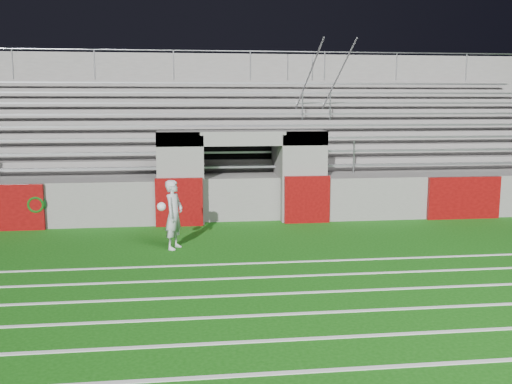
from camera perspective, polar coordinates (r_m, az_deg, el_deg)
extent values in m
plane|color=#13540E|center=(13.24, 0.09, -5.94)|extent=(90.00, 90.00, 0.00)
cube|color=white|center=(7.68, 5.90, -17.39)|extent=(28.00, 0.09, 0.01)
cube|color=white|center=(8.56, 4.37, -14.46)|extent=(28.00, 0.09, 0.01)
cube|color=white|center=(9.47, 3.15, -12.09)|extent=(28.00, 0.09, 0.01)
cube|color=white|center=(10.40, 2.17, -10.13)|extent=(28.00, 0.09, 0.01)
cube|color=white|center=(11.34, 1.36, -8.49)|extent=(28.00, 0.09, 0.01)
cube|color=white|center=(12.28, 0.67, -7.10)|extent=(28.00, 0.09, 0.01)
cube|color=slate|center=(18.60, 23.03, -0.35)|extent=(10.60, 0.35, 1.25)
cube|color=slate|center=(16.33, -7.72, 1.48)|extent=(1.20, 1.00, 2.60)
cube|color=slate|center=(16.68, 4.75, 1.69)|extent=(1.20, 1.00, 2.60)
cube|color=black|center=(18.10, -1.94, 2.13)|extent=(2.60, 0.20, 2.50)
cube|color=slate|center=(16.94, -5.49, 1.62)|extent=(0.10, 2.20, 2.50)
cube|color=slate|center=(17.15, 2.21, 1.75)|extent=(0.10, 2.20, 2.50)
cube|color=slate|center=(16.31, -1.43, 5.43)|extent=(4.80, 1.00, 0.40)
cube|color=slate|center=(20.24, -2.48, 2.57)|extent=(26.00, 8.00, 0.20)
cube|color=slate|center=(20.31, -2.47, 0.81)|extent=(26.00, 8.00, 1.05)
cube|color=#570708|center=(15.88, -7.69, -1.01)|extent=(1.30, 0.15, 1.35)
cube|color=#570708|center=(16.24, 5.12, -0.75)|extent=(1.30, 0.15, 1.35)
cube|color=#570708|center=(16.63, -24.10, -1.44)|extent=(2.20, 0.15, 1.25)
cube|color=#570708|center=(17.83, 20.06, -0.55)|extent=(2.20, 0.15, 1.25)
cube|color=#999CA2|center=(17.30, -1.72, 2.55)|extent=(23.00, 0.28, 0.06)
cube|color=slate|center=(18.15, -1.97, 2.75)|extent=(24.00, 0.75, 0.38)
cube|color=#999CA2|center=(18.01, -1.95, 4.01)|extent=(23.00, 0.28, 0.06)
cube|color=slate|center=(18.87, -2.17, 3.57)|extent=(24.00, 0.75, 0.76)
cube|color=#999CA2|center=(18.73, -2.16, 5.37)|extent=(23.00, 0.28, 0.06)
cube|color=slate|center=(19.60, -2.36, 4.33)|extent=(24.00, 0.75, 1.14)
cube|color=#999CA2|center=(19.45, -2.35, 6.62)|extent=(23.00, 0.28, 0.06)
cube|color=slate|center=(20.33, -2.54, 5.03)|extent=(24.00, 0.75, 1.52)
cube|color=#999CA2|center=(20.19, -2.54, 7.79)|extent=(23.00, 0.28, 0.06)
cube|color=slate|center=(21.07, -2.70, 5.69)|extent=(24.00, 0.75, 1.90)
cube|color=#999CA2|center=(20.93, -2.71, 8.87)|extent=(23.00, 0.28, 0.06)
cube|color=slate|center=(21.80, -2.86, 6.30)|extent=(24.00, 0.75, 2.28)
cube|color=#999CA2|center=(21.68, -2.87, 9.88)|extent=(23.00, 0.28, 0.06)
cube|color=slate|center=(22.54, -3.00, 6.87)|extent=(24.00, 0.75, 2.66)
cube|color=#999CA2|center=(22.44, -3.02, 10.81)|extent=(23.00, 0.28, 0.06)
cube|color=slate|center=(23.21, -3.12, 7.09)|extent=(26.00, 0.60, 5.29)
cylinder|color=#A5A8AD|center=(17.41, 6.59, 3.46)|extent=(0.05, 0.05, 1.00)
cylinder|color=#A5A8AD|center=(20.26, 4.67, 8.56)|extent=(0.05, 0.05, 1.00)
cylinder|color=#A5A8AD|center=(23.25, 3.19, 12.38)|extent=(0.05, 0.05, 1.00)
cylinder|color=#A5A8AD|center=(20.27, 4.68, 9.98)|extent=(0.05, 6.02, 3.08)
cylinder|color=#A5A8AD|center=(17.67, 9.75, 3.47)|extent=(0.05, 0.05, 1.00)
cylinder|color=#A5A8AD|center=(20.49, 7.44, 8.52)|extent=(0.05, 0.05, 1.00)
cylinder|color=#A5A8AD|center=(23.45, 5.65, 12.32)|extent=(0.05, 0.05, 1.00)
cylinder|color=#A5A8AD|center=(20.49, 7.47, 9.92)|extent=(0.05, 6.02, 3.08)
cylinder|color=#A5A8AD|center=(23.77, -23.17, 11.73)|extent=(0.05, 0.05, 1.10)
cylinder|color=#A5A8AD|center=(23.14, -15.85, 12.20)|extent=(0.05, 0.05, 1.10)
cylinder|color=#A5A8AD|center=(22.90, -8.24, 12.48)|extent=(0.05, 0.05, 1.10)
cylinder|color=#A5A8AD|center=(23.04, -0.57, 12.55)|extent=(0.05, 0.05, 1.10)
cylinder|color=#A5A8AD|center=(23.56, 6.87, 12.40)|extent=(0.05, 0.05, 1.10)
cylinder|color=#A5A8AD|center=(24.45, 13.87, 12.09)|extent=(0.05, 0.05, 1.10)
cylinder|color=#A5A8AD|center=(25.65, 20.28, 11.64)|extent=(0.05, 0.05, 1.10)
cylinder|color=#A5A8AD|center=(22.99, -3.13, 13.92)|extent=(24.00, 0.05, 0.05)
imported|color=silver|center=(13.43, -8.21, -2.25)|extent=(0.60, 0.70, 1.63)
sphere|color=white|center=(13.30, -9.44, -1.45)|extent=(0.20, 0.20, 0.20)
torus|color=#0B3814|center=(16.38, -21.12, -1.12)|extent=(0.53, 0.10, 0.53)
torus|color=#0D410D|center=(16.33, -21.16, -1.19)|extent=(0.47, 0.09, 0.47)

